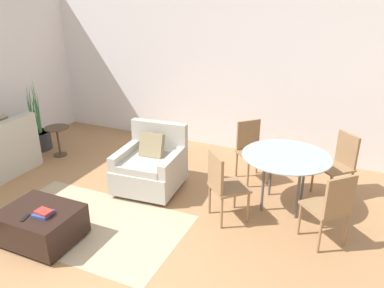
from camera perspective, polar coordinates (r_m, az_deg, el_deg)
ground_plane at (r=4.08m, az=-16.91°, el=-20.02°), size 20.00×20.00×0.00m
wall_back at (r=6.66m, az=4.45°, el=10.88°), size 12.00×0.06×2.75m
area_rug at (r=4.93m, az=-15.47°, el=-11.59°), size 2.39×1.41×0.01m
armchair at (r=5.42m, az=-6.32°, el=-3.37°), size 0.92×0.95×0.91m
ottoman at (r=4.68m, az=-21.99°, el=-11.24°), size 0.83×0.67×0.41m
book_stack at (r=4.46m, az=-21.72°, el=-9.74°), size 0.20×0.19×0.06m
tv_remote_primary at (r=4.50m, az=-24.10°, el=-10.22°), size 0.08×0.14×0.01m
potted_plant at (r=7.32m, az=-22.40°, el=1.30°), size 0.43×0.43×1.33m
side_table at (r=6.87m, az=-19.79°, el=1.20°), size 0.42×0.42×0.52m
dining_table at (r=4.95m, az=14.11°, el=-2.52°), size 1.14×1.14×0.74m
dining_chair_near_left at (r=4.59m, az=4.72°, el=-5.90°), size 0.59×0.59×0.90m
dining_chair_near_right at (r=4.41m, az=20.46°, el=-8.68°), size 0.59×0.59×0.90m
dining_chair_far_left at (r=5.69m, az=8.97°, el=-0.39°), size 0.59×0.59×0.90m
dining_chair_far_right at (r=5.54m, az=21.57°, el=-2.40°), size 0.59×0.59×0.90m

